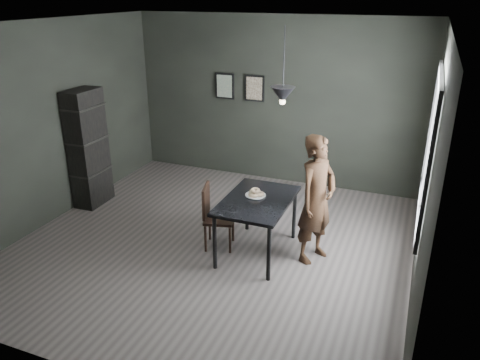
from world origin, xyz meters
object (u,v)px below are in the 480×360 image
at_px(cafe_table, 257,205).
at_px(shelf_unit, 88,148).
at_px(wood_chair, 213,213).
at_px(white_plate, 255,196).
at_px(pendant_lamp, 283,95).
at_px(woman, 317,199).

xyz_separation_m(cafe_table, shelf_unit, (-2.92, 0.48, 0.23)).
xyz_separation_m(wood_chair, shelf_unit, (-2.34, 0.53, 0.42)).
xyz_separation_m(white_plate, pendant_lamp, (0.30, 0.02, 1.29)).
xyz_separation_m(woman, wood_chair, (-1.29, -0.20, -0.32)).
xyz_separation_m(white_plate, shelf_unit, (-2.87, 0.40, 0.15)).
bearing_deg(pendant_lamp, woman, 5.46).
bearing_deg(white_plate, wood_chair, -165.54).
xyz_separation_m(white_plate, wood_chair, (-0.53, -0.14, -0.27)).
distance_m(cafe_table, wood_chair, 0.61).
bearing_deg(cafe_table, woman, 11.48).
bearing_deg(woman, shelf_unit, 109.36).
distance_m(white_plate, woman, 0.77).
bearing_deg(cafe_table, wood_chair, -174.62).
bearing_deg(cafe_table, shelf_unit, 170.68).
xyz_separation_m(woman, shelf_unit, (-3.63, 0.34, 0.10)).
bearing_deg(cafe_table, pendant_lamp, 21.80).
distance_m(white_plate, wood_chair, 0.61).
xyz_separation_m(white_plate, woman, (0.76, 0.06, 0.05)).
height_order(white_plate, shelf_unit, shelf_unit).
height_order(white_plate, woman, woman).
bearing_deg(wood_chair, shelf_unit, 151.84).
bearing_deg(shelf_unit, wood_chair, -14.41).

